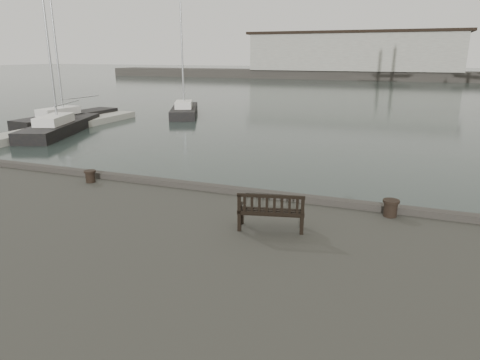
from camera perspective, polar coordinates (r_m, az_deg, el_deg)
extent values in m
plane|color=black|center=(13.38, 1.13, -8.13)|extent=(400.00, 400.00, 0.00)
cube|color=#AAAA9E|center=(32.69, -27.19, 5.26)|extent=(2.00, 24.00, 0.50)
cube|color=#383530|center=(103.64, 19.06, 13.03)|extent=(140.00, 8.00, 2.00)
cube|color=#AAAA9E|center=(104.17, 14.76, 16.14)|extent=(46.00, 9.00, 8.00)
cube|color=black|center=(104.28, 14.94, 18.50)|extent=(48.00, 9.50, 0.60)
cube|color=black|center=(10.12, 4.17, -4.28)|extent=(1.63, 0.87, 0.04)
cube|color=black|center=(9.82, 4.10, -3.47)|extent=(1.53, 0.40, 0.47)
cube|color=black|center=(10.20, 4.14, -5.40)|extent=(1.52, 0.77, 0.43)
cylinder|color=black|center=(14.67, -19.33, 0.46)|extent=(0.45, 0.45, 0.39)
cylinder|color=black|center=(11.60, 19.43, -3.56)|extent=(0.50, 0.50, 0.44)
cube|color=black|center=(38.95, -21.82, 7.20)|extent=(2.83, 9.95, 1.40)
cube|color=silver|center=(38.83, -21.98, 8.65)|extent=(1.65, 3.53, 0.60)
cylinder|color=#B2B5B7|center=(38.58, -22.88, 16.75)|extent=(0.16, 0.16, 11.61)
cube|color=black|center=(34.39, -22.68, 6.02)|extent=(5.49, 10.09, 1.40)
cube|color=silver|center=(34.24, -22.86, 7.66)|extent=(2.62, 3.77, 0.60)
cylinder|color=#B2B5B7|center=(33.97, -23.95, 17.04)|extent=(0.16, 0.16, 11.83)
cube|color=black|center=(41.41, -7.40, 8.71)|extent=(5.50, 8.49, 1.40)
cube|color=silver|center=(41.29, -7.45, 10.08)|extent=(2.55, 3.26, 0.60)
cylinder|color=#B2B5B7|center=(41.05, -7.68, 16.09)|extent=(0.16, 0.16, 9.25)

